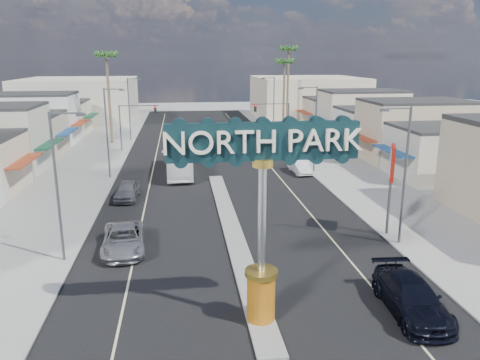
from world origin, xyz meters
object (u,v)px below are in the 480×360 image
object	(u,v)px
streetlight_l_mid	(108,129)
streetlight_r_near	(403,169)
palm_right_mid	(285,65)
bank_pylon_sign	(392,168)
car_parked_right	(300,166)
palm_left_far	(106,60)
car_parked_left	(127,190)
suv_left	(124,239)
traffic_signal_left	(134,118)
traffic_signal_right	(275,116)
streetlight_l_near	(59,180)
streetlight_l_far	(130,106)
suv_right	(411,297)
palm_right_far	(289,54)
streetlight_r_far	(273,104)
gateway_sign	(262,200)
city_bus	(179,160)
streetlight_r_mid	(314,125)

from	to	relation	value
streetlight_l_mid	streetlight_r_near	bearing A→B (deg)	-43.79
palm_right_mid	bank_pylon_sign	world-z (taller)	palm_right_mid
streetlight_l_mid	car_parked_right	xyz separation A→B (m)	(19.43, -0.27, -4.35)
palm_left_far	car_parked_right	distance (m)	31.80
bank_pylon_sign	streetlight_l_mid	bearing A→B (deg)	162.30
streetlight_r_near	car_parked_left	distance (m)	22.81
palm_left_far	suv_left	world-z (taller)	palm_left_far
traffic_signal_left	streetlight_r_near	size ratio (longest dim) A/B	0.67
traffic_signal_right	streetlight_l_near	size ratio (longest dim) A/B	0.67
streetlight_l_far	car_parked_left	size ratio (longest dim) A/B	2.00
suv_right	bank_pylon_sign	xyz separation A→B (m)	(3.24, 9.84, 3.93)
palm_right_mid	bank_pylon_sign	size ratio (longest dim) A/B	1.97
traffic_signal_left	palm_right_far	xyz separation A→B (m)	(24.18, 18.01, 8.11)
streetlight_l_mid	streetlight_r_far	distance (m)	30.32
streetlight_l_mid	suv_left	bearing A→B (deg)	-80.23
palm_right_far	palm_left_far	bearing A→B (deg)	-156.80
streetlight_l_near	suv_left	xyz separation A→B (m)	(3.23, 1.23, -4.29)
traffic_signal_left	gateway_sign	bearing A→B (deg)	-77.67
gateway_sign	bank_pylon_sign	distance (m)	14.33
car_parked_left	streetlight_r_far	bearing A→B (deg)	62.47
palm_right_mid	gateway_sign	bearing A→B (deg)	-103.53
suv_right	car_parked_right	xyz separation A→B (m)	(1.74, 27.89, -0.12)
streetlight_l_near	bank_pylon_sign	world-z (taller)	streetlight_l_near
palm_left_far	city_bus	bearing A→B (deg)	-63.42
palm_left_far	bank_pylon_sign	distance (m)	45.46
gateway_sign	streetlight_r_far	world-z (taller)	gateway_sign
palm_right_mid	car_parked_left	world-z (taller)	palm_right_mid
streetlight_l_mid	streetlight_l_far	distance (m)	22.00
traffic_signal_right	city_bus	world-z (taller)	traffic_signal_right
gateway_sign	suv_left	distance (m)	12.81
gateway_sign	car_parked_right	xyz separation A→B (m)	(9.00, 27.75, -5.21)
city_bus	palm_right_far	bearing A→B (deg)	57.72
palm_right_far	streetlight_r_mid	bearing A→B (deg)	-98.12
palm_right_mid	car_parked_right	bearing A→B (deg)	-98.66
streetlight_l_mid	streetlight_r_near	xyz separation A→B (m)	(20.87, -20.00, 0.00)
car_parked_left	streetlight_r_mid	bearing A→B (deg)	26.52
streetlight_l_mid	streetlight_r_far	world-z (taller)	same
gateway_sign	bank_pylon_sign	xyz separation A→B (m)	(10.49, 9.69, -1.16)
streetlight_r_mid	palm_left_far	size ratio (longest dim) A/B	0.69
car_parked_left	car_parked_right	xyz separation A→B (m)	(17.11, 7.16, -0.05)
bank_pylon_sign	car_parked_left	bearing A→B (deg)	173.16
streetlight_r_near	streetlight_r_mid	distance (m)	20.00
palm_right_mid	traffic_signal_left	bearing A→B (deg)	-151.58
streetlight_l_mid	city_bus	xyz separation A→B (m)	(6.79, 1.30, -3.59)
bank_pylon_sign	streetlight_r_mid	bearing A→B (deg)	113.70
streetlight_l_near	streetlight_r_far	xyz separation A→B (m)	(20.87, 42.00, 0.00)
car_parked_left	city_bus	size ratio (longest dim) A/B	0.43
streetlight_l_mid	car_parked_right	bearing A→B (deg)	-0.80
gateway_sign	palm_right_far	world-z (taller)	palm_right_far
palm_left_far	bank_pylon_sign	size ratio (longest dim) A/B	2.13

